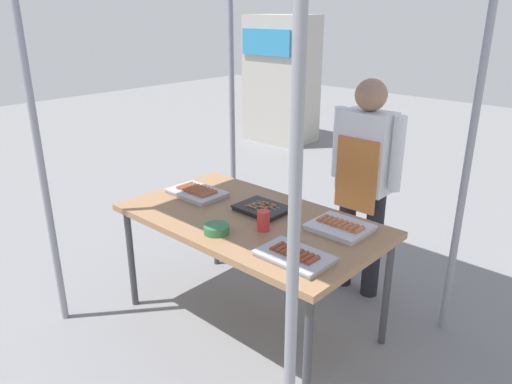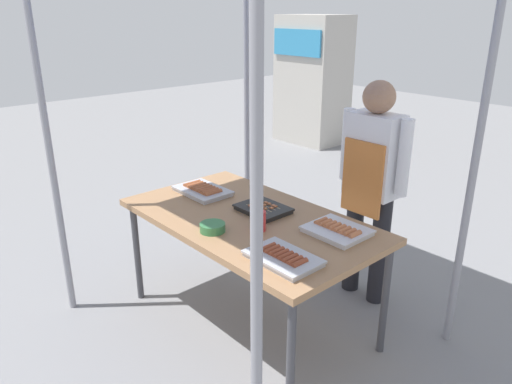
{
  "view_description": "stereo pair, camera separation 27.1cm",
  "coord_description": "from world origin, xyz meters",
  "px_view_note": "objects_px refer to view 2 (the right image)",
  "views": [
    {
      "loc": [
        1.86,
        -1.98,
        1.94
      ],
      "look_at": [
        0.0,
        0.05,
        0.9
      ],
      "focal_mm": 34.36,
      "sensor_mm": 36.0,
      "label": 1
    },
    {
      "loc": [
        2.05,
        -1.79,
        1.94
      ],
      "look_at": [
        0.0,
        0.05,
        0.9
      ],
      "focal_mm": 34.36,
      "sensor_mm": 36.0,
      "label": 2
    }
  ],
  "objects_px": {
    "tray_grilled_sausages": "(202,190)",
    "drink_cup_near_edge": "(260,221)",
    "condiment_bowl": "(213,227)",
    "tray_meat_skewers": "(263,209)",
    "tray_pork_links": "(283,258)",
    "neighbor_stall_left": "(312,80)",
    "vendor_woman": "(372,177)",
    "tray_spring_rolls": "(337,230)",
    "stall_table": "(250,225)"
  },
  "relations": [
    {
      "from": "tray_meat_skewers",
      "to": "neighbor_stall_left",
      "type": "bearing_deg",
      "value": 128.28
    },
    {
      "from": "tray_spring_rolls",
      "to": "neighbor_stall_left",
      "type": "bearing_deg",
      "value": 133.6
    },
    {
      "from": "tray_meat_skewers",
      "to": "vendor_woman",
      "type": "distance_m",
      "value": 0.77
    },
    {
      "from": "stall_table",
      "to": "tray_pork_links",
      "type": "xyz_separation_m",
      "value": [
        0.53,
        -0.24,
        0.07
      ]
    },
    {
      "from": "tray_pork_links",
      "to": "neighbor_stall_left",
      "type": "xyz_separation_m",
      "value": [
        -3.44,
        4.03,
        0.16
      ]
    },
    {
      "from": "condiment_bowl",
      "to": "vendor_woman",
      "type": "height_order",
      "value": "vendor_woman"
    },
    {
      "from": "tray_grilled_sausages",
      "to": "vendor_woman",
      "type": "distance_m",
      "value": 1.14
    },
    {
      "from": "neighbor_stall_left",
      "to": "drink_cup_near_edge",
      "type": "bearing_deg",
      "value": -51.46
    },
    {
      "from": "tray_grilled_sausages",
      "to": "vendor_woman",
      "type": "xyz_separation_m",
      "value": [
        0.81,
        0.79,
        0.12
      ]
    },
    {
      "from": "drink_cup_near_edge",
      "to": "neighbor_stall_left",
      "type": "relative_size",
      "value": 0.06
    },
    {
      "from": "condiment_bowl",
      "to": "drink_cup_near_edge",
      "type": "relative_size",
      "value": 1.24
    },
    {
      "from": "tray_grilled_sausages",
      "to": "neighbor_stall_left",
      "type": "height_order",
      "value": "neighbor_stall_left"
    },
    {
      "from": "tray_pork_links",
      "to": "neighbor_stall_left",
      "type": "height_order",
      "value": "neighbor_stall_left"
    },
    {
      "from": "stall_table",
      "to": "drink_cup_near_edge",
      "type": "height_order",
      "value": "drink_cup_near_edge"
    },
    {
      "from": "tray_pork_links",
      "to": "tray_spring_rolls",
      "type": "relative_size",
      "value": 1.13
    },
    {
      "from": "tray_meat_skewers",
      "to": "tray_spring_rolls",
      "type": "bearing_deg",
      "value": 10.21
    },
    {
      "from": "tray_spring_rolls",
      "to": "condiment_bowl",
      "type": "relative_size",
      "value": 2.26
    },
    {
      "from": "tray_grilled_sausages",
      "to": "condiment_bowl",
      "type": "relative_size",
      "value": 2.65
    },
    {
      "from": "tray_grilled_sausages",
      "to": "drink_cup_near_edge",
      "type": "xyz_separation_m",
      "value": [
        0.7,
        -0.11,
        0.04
      ]
    },
    {
      "from": "tray_spring_rolls",
      "to": "tray_pork_links",
      "type": "bearing_deg",
      "value": -86.75
    },
    {
      "from": "stall_table",
      "to": "condiment_bowl",
      "type": "relative_size",
      "value": 11.0
    },
    {
      "from": "stall_table",
      "to": "tray_grilled_sausages",
      "type": "height_order",
      "value": "tray_grilled_sausages"
    },
    {
      "from": "tray_pork_links",
      "to": "tray_spring_rolls",
      "type": "xyz_separation_m",
      "value": [
        -0.03,
        0.45,
        0.0
      ]
    },
    {
      "from": "neighbor_stall_left",
      "to": "tray_spring_rolls",
      "type": "bearing_deg",
      "value": -46.4
    },
    {
      "from": "tray_meat_skewers",
      "to": "vendor_woman",
      "type": "relative_size",
      "value": 0.21
    },
    {
      "from": "tray_spring_rolls",
      "to": "tray_grilled_sausages",
      "type": "bearing_deg",
      "value": -169.85
    },
    {
      "from": "tray_meat_skewers",
      "to": "neighbor_stall_left",
      "type": "height_order",
      "value": "neighbor_stall_left"
    },
    {
      "from": "tray_meat_skewers",
      "to": "tray_pork_links",
      "type": "xyz_separation_m",
      "value": [
        0.54,
        -0.36,
        0.0
      ]
    },
    {
      "from": "tray_spring_rolls",
      "to": "drink_cup_near_edge",
      "type": "height_order",
      "value": "drink_cup_near_edge"
    },
    {
      "from": "tray_spring_rolls",
      "to": "condiment_bowl",
      "type": "height_order",
      "value": "tray_spring_rolls"
    },
    {
      "from": "tray_pork_links",
      "to": "neighbor_stall_left",
      "type": "distance_m",
      "value": 5.3
    },
    {
      "from": "vendor_woman",
      "to": "tray_pork_links",
      "type": "bearing_deg",
      "value": 102.79
    },
    {
      "from": "vendor_woman",
      "to": "tray_spring_rolls",
      "type": "bearing_deg",
      "value": 109.45
    },
    {
      "from": "tray_spring_rolls",
      "to": "vendor_woman",
      "type": "relative_size",
      "value": 0.22
    },
    {
      "from": "tray_pork_links",
      "to": "tray_spring_rolls",
      "type": "height_order",
      "value": "tray_spring_rolls"
    },
    {
      "from": "tray_meat_skewers",
      "to": "vendor_woman",
      "type": "xyz_separation_m",
      "value": [
        0.3,
        0.7,
        0.13
      ]
    },
    {
      "from": "tray_pork_links",
      "to": "vendor_woman",
      "type": "distance_m",
      "value": 1.1
    },
    {
      "from": "vendor_woman",
      "to": "tray_meat_skewers",
      "type": "bearing_deg",
      "value": 67.14
    },
    {
      "from": "tray_grilled_sausages",
      "to": "tray_spring_rolls",
      "type": "distance_m",
      "value": 1.04
    },
    {
      "from": "tray_grilled_sausages",
      "to": "stall_table",
      "type": "bearing_deg",
      "value": -3.14
    },
    {
      "from": "drink_cup_near_edge",
      "to": "neighbor_stall_left",
      "type": "distance_m",
      "value": 4.96
    },
    {
      "from": "drink_cup_near_edge",
      "to": "neighbor_stall_left",
      "type": "xyz_separation_m",
      "value": [
        -3.09,
        3.88,
        0.12
      ]
    },
    {
      "from": "tray_grilled_sausages",
      "to": "vendor_woman",
      "type": "height_order",
      "value": "vendor_woman"
    },
    {
      "from": "stall_table",
      "to": "tray_pork_links",
      "type": "bearing_deg",
      "value": -24.51
    },
    {
      "from": "tray_grilled_sausages",
      "to": "vendor_woman",
      "type": "bearing_deg",
      "value": 44.45
    },
    {
      "from": "tray_grilled_sausages",
      "to": "tray_meat_skewers",
      "type": "height_order",
      "value": "tray_grilled_sausages"
    },
    {
      "from": "stall_table",
      "to": "vendor_woman",
      "type": "bearing_deg",
      "value": 70.88
    },
    {
      "from": "drink_cup_near_edge",
      "to": "vendor_woman",
      "type": "distance_m",
      "value": 0.92
    },
    {
      "from": "drink_cup_near_edge",
      "to": "vendor_woman",
      "type": "relative_size",
      "value": 0.08
    },
    {
      "from": "tray_pork_links",
      "to": "drink_cup_near_edge",
      "type": "relative_size",
      "value": 3.17
    }
  ]
}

